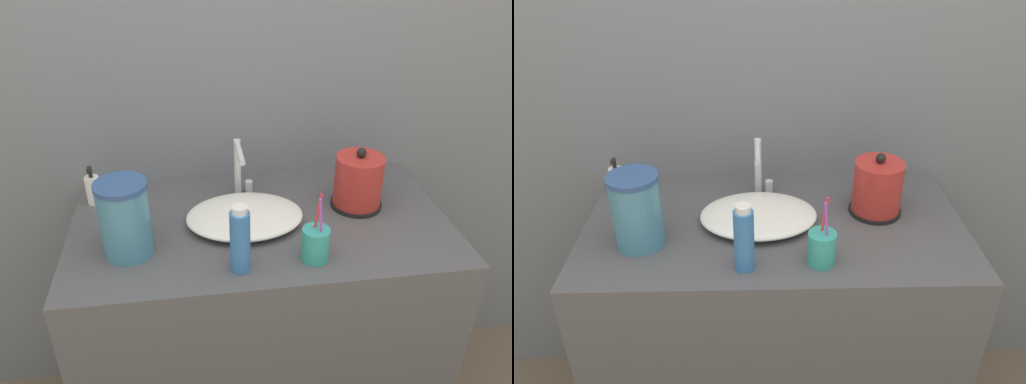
{
  "view_description": "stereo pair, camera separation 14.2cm",
  "coord_description": "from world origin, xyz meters",
  "views": [
    {
      "loc": [
        -0.19,
        -0.92,
        1.7
      ],
      "look_at": [
        -0.01,
        0.3,
        0.99
      ],
      "focal_mm": 35.0,
      "sensor_mm": 36.0,
      "label": 1
    },
    {
      "loc": [
        -0.05,
        -0.93,
        1.7
      ],
      "look_at": [
        -0.01,
        0.3,
        0.99
      ],
      "focal_mm": 35.0,
      "sensor_mm": 36.0,
      "label": 2
    }
  ],
  "objects": [
    {
      "name": "lotion_bottle",
      "position": [
        -0.5,
        0.48,
        0.94
      ],
      "size": [
        0.04,
        0.04,
        0.13
      ],
      "color": "white",
      "rests_on": "vanity_counter"
    },
    {
      "name": "wall_back",
      "position": [
        0.0,
        0.62,
        1.3
      ],
      "size": [
        6.0,
        0.04,
        2.6
      ],
      "color": "slate",
      "rests_on": "ground_plane"
    },
    {
      "name": "sink_basin",
      "position": [
        -0.05,
        0.3,
        0.91
      ],
      "size": [
        0.34,
        0.26,
        0.05
      ],
      "color": "white",
      "rests_on": "vanity_counter"
    },
    {
      "name": "vanity_counter",
      "position": [
        0.0,
        0.3,
        0.45
      ],
      "size": [
        1.11,
        0.6,
        0.89
      ],
      "color": "#4C4C51",
      "rests_on": "ground_plane"
    },
    {
      "name": "water_pitcher",
      "position": [
        -0.37,
        0.2,
        1.0
      ],
      "size": [
        0.14,
        0.14,
        0.21
      ],
      "color": "teal",
      "rests_on": "vanity_counter"
    },
    {
      "name": "shampoo_bottle",
      "position": [
        -0.08,
        0.09,
        0.98
      ],
      "size": [
        0.05,
        0.05,
        0.19
      ],
      "color": "#3370B7",
      "rests_on": "vanity_counter"
    },
    {
      "name": "toothbrush_cup",
      "position": [
        0.11,
        0.1,
        0.94
      ],
      "size": [
        0.07,
        0.07,
        0.19
      ],
      "color": "teal",
      "rests_on": "vanity_counter"
    },
    {
      "name": "electric_kettle",
      "position": [
        0.31,
        0.35,
        0.97
      ],
      "size": [
        0.16,
        0.16,
        0.19
      ],
      "color": "black",
      "rests_on": "vanity_counter"
    },
    {
      "name": "faucet",
      "position": [
        -0.04,
        0.46,
        1.0
      ],
      "size": [
        0.06,
        0.15,
        0.19
      ],
      "color": "silver",
      "rests_on": "vanity_counter"
    }
  ]
}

